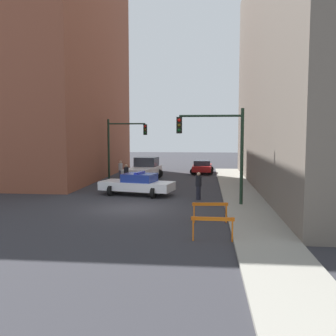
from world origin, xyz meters
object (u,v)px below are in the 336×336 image
Objects in this scene: police_car at (138,184)px; traffic_light_far at (121,140)px; parked_car_near at (202,167)px; barrier_mid at (210,209)px; white_truck at (144,169)px; pedestrian_crossing at (126,175)px; pedestrian_sidewalk at (199,185)px; barrier_front at (213,225)px; traffic_light_near at (220,142)px; pedestrian_corner at (120,170)px.

traffic_light_far is at bearing 32.98° from police_car.
parked_car_near reaches higher than barrier_mid.
barrier_mid is (5.53, -15.06, -0.29)m from white_truck.
police_car is 4.28m from pedestrian_crossing.
pedestrian_sidewalk is at bearing 96.35° from barrier_mid.
white_truck is 4.09m from pedestrian_crossing.
barrier_mid is at bearing 91.30° from barrier_front.
pedestrian_crossing reaches higher than police_car.
pedestrian_crossing is (-1.60, 3.96, 0.14)m from police_car.
parked_car_near is 20.74m from barrier_mid.
pedestrian_sidewalk is (4.88, -9.28, -0.04)m from white_truck.
traffic_light_far is 1.04× the size of police_car.
pedestrian_crossing is (-6.75, 7.09, -2.67)m from traffic_light_near.
traffic_light_near is at bearing -54.17° from white_truck.
traffic_light_far reaches higher than pedestrian_sidewalk.
pedestrian_crossing is 1.04× the size of barrier_mid.
traffic_light_near is 6.64m from police_car.
pedestrian_corner is 19.19m from barrier_front.
pedestrian_crossing is 7.65m from pedestrian_sidewalk.
white_truck is at bearing -129.42° from parked_car_near.
traffic_light_near reaches higher than traffic_light_far.
barrier_mid is (7.51, -14.74, -0.24)m from pedestrian_corner.
pedestrian_sidewalk is at bearing 122.98° from traffic_light_near.
traffic_light_near reaches higher than pedestrian_corner.
white_truck is at bearing 107.30° from barrier_front.
parked_car_near is 14.95m from pedestrian_sidewalk.
parked_car_near is at bearing 56.19° from white_truck.
pedestrian_corner is (-1.98, -0.32, -0.04)m from white_truck.
white_truck is 3.51× the size of barrier_mid.
pedestrian_sidewalk is at bearing 94.68° from barrier_front.
white_truck is at bearing 118.64° from traffic_light_near.
traffic_light_far reaches higher than barrier_front.
traffic_light_far is 3.13× the size of pedestrian_crossing.
pedestrian_crossing is at bearing 114.23° from barrier_front.
pedestrian_crossing is at bearing -92.35° from white_truck.
pedestrian_crossing is at bearing 34.98° from police_car.
barrier_front is (4.66, -9.96, -0.11)m from police_car.
pedestrian_sidewalk is at bearing -88.59° from parked_car_near.
traffic_light_near is 3.13× the size of pedestrian_crossing.
pedestrian_sidewalk is 1.04× the size of barrier_front.
police_car is at bearing 123.04° from barrier_mid.
pedestrian_sidewalk is at bearing -55.07° from white_truck.
traffic_light_near is at bearing -108.35° from police_car.
traffic_light_far is 2.55m from pedestrian_corner.
traffic_light_near reaches higher than police_car.
pedestrian_sidewalk is 5.82m from barrier_mid.
barrier_front is (0.71, -8.67, -0.24)m from pedestrian_sidewalk.
traffic_light_far reaches higher than white_truck.
police_car is (-5.15, 3.13, -2.81)m from traffic_light_near.
parked_car_near is 11.20m from pedestrian_crossing.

